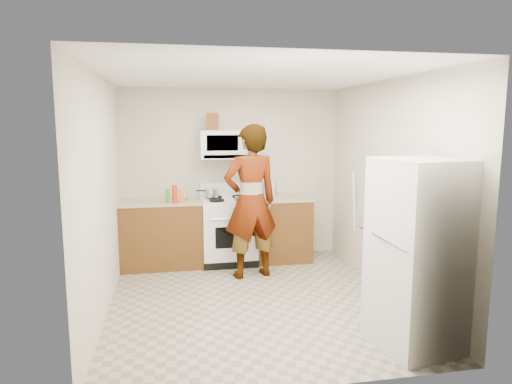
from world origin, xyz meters
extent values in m
plane|color=gray|center=(0.00, 0.00, 0.00)|extent=(3.60, 3.60, 0.00)
cube|color=beige|center=(0.00, 1.79, 1.25)|extent=(3.20, 0.02, 2.50)
cube|color=beige|center=(1.59, 0.00, 1.25)|extent=(0.02, 3.60, 2.50)
cube|color=#583014|center=(-1.04, 1.49, 0.45)|extent=(1.12, 0.62, 0.90)
cube|color=tan|center=(-1.04, 1.49, 0.92)|extent=(1.14, 0.64, 0.03)
cube|color=#583014|center=(0.68, 1.49, 0.45)|extent=(0.80, 0.62, 0.90)
cube|color=tan|center=(0.68, 1.49, 0.92)|extent=(0.82, 0.64, 0.03)
cube|color=white|center=(-0.10, 1.48, 0.45)|extent=(0.76, 0.65, 0.90)
cube|color=white|center=(-0.10, 1.48, 0.92)|extent=(0.76, 0.62, 0.03)
cube|color=white|center=(-0.10, 1.76, 1.03)|extent=(0.76, 0.08, 0.20)
cube|color=white|center=(-0.10, 1.61, 1.70)|extent=(0.76, 0.38, 0.40)
imported|color=tan|center=(0.11, 0.83, 1.00)|extent=(0.81, 0.62, 1.99)
cube|color=silver|center=(1.25, -1.31, 0.85)|extent=(0.81, 0.81, 1.70)
cylinder|color=silver|center=(0.56, 1.71, 1.04)|extent=(0.23, 0.23, 0.21)
cube|color=brown|center=(-0.30, 1.55, 2.02)|extent=(0.18, 0.18, 0.24)
cylinder|color=silver|center=(-0.33, 1.58, 1.01)|extent=(0.27, 0.27, 0.11)
cube|color=silver|center=(0.10, 1.34, 0.96)|extent=(0.27, 0.20, 0.05)
cylinder|color=red|center=(-0.85, 1.27, 1.06)|extent=(0.08, 0.08, 0.24)
cylinder|color=orange|center=(-0.76, 1.25, 1.03)|extent=(0.07, 0.07, 0.18)
cylinder|color=#288E19|center=(-0.94, 1.27, 1.03)|extent=(0.07, 0.07, 0.19)
cylinder|color=silver|center=(-0.68, 1.43, 0.94)|extent=(0.33, 0.33, 0.01)
cylinder|color=white|center=(1.59, 0.93, 0.69)|extent=(0.21, 0.24, 1.37)
camera|label=1|loc=(-0.90, -4.88, 2.00)|focal=32.00mm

